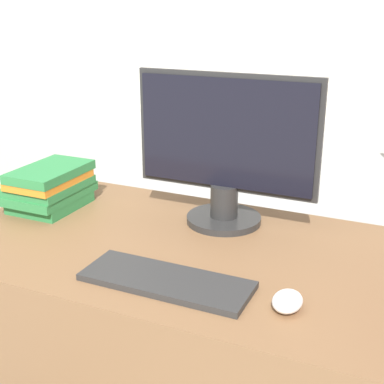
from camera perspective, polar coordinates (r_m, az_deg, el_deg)
The scene contains 5 objects.
desk at distance 1.67m, azimuth 0.54°, elevation -17.95°, with size 1.42×0.74×0.77m.
monitor at distance 1.56m, azimuth 3.60°, elevation 4.53°, with size 0.55×0.23×0.45m.
keyboard at distance 1.29m, azimuth -2.75°, elevation -9.45°, with size 0.41×0.15×0.02m.
mouse at distance 1.20m, azimuth 10.14°, elevation -11.39°, with size 0.07×0.09×0.04m.
book_stack at distance 1.78m, azimuth -14.95°, elevation 0.47°, with size 0.20×0.27×0.14m.
Camera 1 is at (0.53, -0.84, 1.41)m, focal length 50.00 mm.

